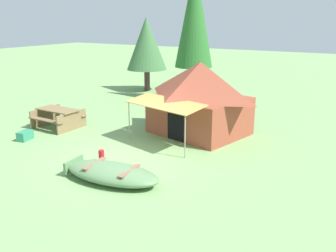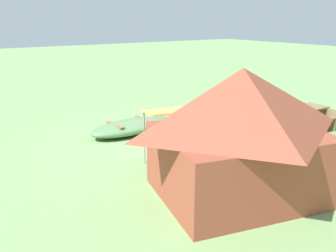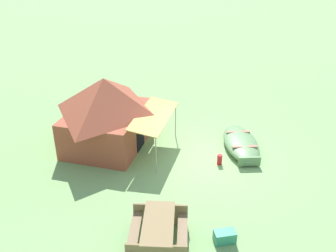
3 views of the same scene
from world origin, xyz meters
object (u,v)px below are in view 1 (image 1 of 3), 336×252
Objects in this scene: canvas_cabin_tent at (200,97)px; pine_tree_back_left at (194,16)px; picnic_table at (58,116)px; cooler_box at (25,136)px; pine_tree_back_right at (147,44)px; fuel_can at (101,156)px; beached_rowboat at (111,173)px.

canvas_cabin_tent is 0.65× the size of pine_tree_back_left.
pine_tree_back_left is (2.44, 7.09, 3.82)m from picnic_table.
picnic_table is at bearing 94.50° from cooler_box.
picnic_table is 3.06× the size of cooler_box.
pine_tree_back_right reaches higher than canvas_cabin_tent.
pine_tree_back_left reaches higher than fuel_can.
canvas_cabin_tent reaches higher than cooler_box.
canvas_cabin_tent is at bearing -43.88° from pine_tree_back_right.
picnic_table reaches higher than fuel_can.
canvas_cabin_tent is 1.04× the size of pine_tree_back_right.
pine_tree_back_left is (2.30, 8.83, 4.12)m from cooler_box.
fuel_can is at bearing -3.56° from cooler_box.
pine_tree_back_right is (-1.32, 9.97, 2.59)m from cooler_box.
canvas_cabin_tent reaches higher than beached_rowboat.
fuel_can is at bearing 140.57° from beached_rowboat.
beached_rowboat is at bearing -39.43° from fuel_can.
canvas_cabin_tent is at bearing -61.26° from pine_tree_back_left.
beached_rowboat is 1.43m from fuel_can.
pine_tree_back_left is at bearing 75.38° from cooler_box.
picnic_table reaches higher than beached_rowboat.
beached_rowboat is at bearing -61.11° from pine_tree_back_right.
beached_rowboat reaches higher than cooler_box.
beached_rowboat is at bearing -13.30° from cooler_box.
pine_tree_back_left reaches higher than picnic_table.
fuel_can reaches higher than cooler_box.
picnic_table is 1.77m from cooler_box.
canvas_cabin_tent is at bearing 87.70° from beached_rowboat.
beached_rowboat is 4.95m from cooler_box.
picnic_table is 0.40× the size of pine_tree_back_right.
canvas_cabin_tent is at bearing 37.75° from cooler_box.
beached_rowboat reaches higher than fuel_can.
canvas_cabin_tent is 6.34m from pine_tree_back_left.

